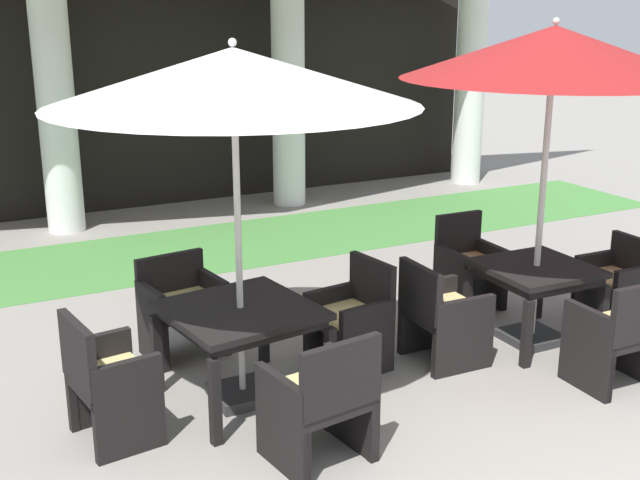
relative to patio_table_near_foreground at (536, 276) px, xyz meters
name	(u,v)px	position (x,y,z in m)	size (l,w,h in m)	color
lawn_strip	(227,245)	(-1.37, 4.02, -0.61)	(12.79, 1.99, 0.01)	#47843D
patio_table_near_foreground	(536,276)	(0.00, 0.00, 0.00)	(0.92, 0.92, 0.71)	black
patio_umbrella_near_foreground	(554,55)	(0.00, 0.00, 1.90)	(2.51, 2.51, 2.80)	#2D2D2D
patio_chair_near_foreground_west	(441,316)	(-0.98, 0.02, -0.20)	(0.59, 0.61, 0.88)	black
patio_chair_near_foreground_north	(468,267)	(0.02, 0.98, -0.21)	(0.55, 0.54, 0.91)	black
patio_chair_near_foreground_east	(616,283)	(0.97, -0.02, -0.22)	(0.51, 0.57, 0.82)	black
patio_chair_near_foreground_south	(618,336)	(-0.02, -0.98, -0.19)	(0.61, 0.55, 0.91)	black
patio_table_mid_left	(241,319)	(-2.72, 0.15, 0.05)	(1.15, 1.15, 0.75)	black
patio_umbrella_mid_left	(233,79)	(-2.72, 0.15, 1.80)	(2.61, 2.61, 2.69)	#2D2D2D
patio_chair_mid_left_south	(321,402)	(-2.59, -0.89, -0.19)	(0.68, 0.65, 0.92)	black
patio_chair_mid_left_east	(352,320)	(-1.69, 0.29, -0.20)	(0.60, 0.63, 0.90)	black
patio_chair_mid_left_north	(181,307)	(-2.86, 1.18, -0.19)	(0.70, 0.59, 0.84)	black
patio_chair_mid_left_west	(108,383)	(-3.76, 0.01, -0.18)	(0.57, 0.65, 0.92)	black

